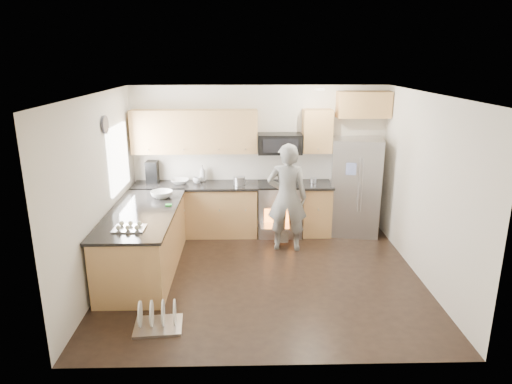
{
  "coord_description": "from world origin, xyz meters",
  "views": [
    {
      "loc": [
        -0.25,
        -6.01,
        3.06
      ],
      "look_at": [
        -0.09,
        0.5,
        1.13
      ],
      "focal_mm": 32.0,
      "sensor_mm": 36.0,
      "label": 1
    }
  ],
  "objects_px": {
    "person": "(287,198)",
    "refrigerator": "(355,187)",
    "stove_range": "(279,197)",
    "dish_rack": "(158,320)"
  },
  "relations": [
    {
      "from": "stove_range",
      "to": "refrigerator",
      "type": "height_order",
      "value": "stove_range"
    },
    {
      "from": "stove_range",
      "to": "refrigerator",
      "type": "xyz_separation_m",
      "value": [
        1.34,
        0.01,
        0.18
      ]
    },
    {
      "from": "refrigerator",
      "to": "person",
      "type": "xyz_separation_m",
      "value": [
        -1.27,
        -0.71,
        0.03
      ]
    },
    {
      "from": "stove_range",
      "to": "refrigerator",
      "type": "relative_size",
      "value": 1.04
    },
    {
      "from": "person",
      "to": "refrigerator",
      "type": "bearing_deg",
      "value": -144.24
    },
    {
      "from": "dish_rack",
      "to": "person",
      "type": "bearing_deg",
      "value": 52.99
    },
    {
      "from": "refrigerator",
      "to": "person",
      "type": "distance_m",
      "value": 1.45
    },
    {
      "from": "stove_range",
      "to": "person",
      "type": "height_order",
      "value": "stove_range"
    },
    {
      "from": "refrigerator",
      "to": "person",
      "type": "bearing_deg",
      "value": -140.87
    },
    {
      "from": "stove_range",
      "to": "refrigerator",
      "type": "distance_m",
      "value": 1.35
    }
  ]
}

